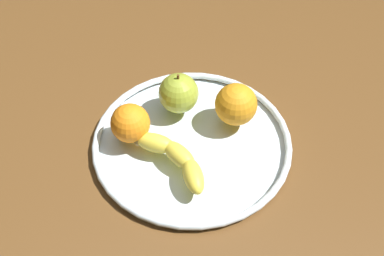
{
  "coord_description": "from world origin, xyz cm",
  "views": [
    {
      "loc": [
        -43.43,
        34.5,
        68.82
      ],
      "look_at": [
        0.0,
        0.0,
        4.8
      ],
      "focal_mm": 47.49,
      "sensor_mm": 36.0,
      "label": 1
    }
  ],
  "objects_px": {
    "orange_back_right": "(130,123)",
    "apple": "(179,93)",
    "fruit_bowl": "(192,143)",
    "banana": "(174,157)",
    "orange_center": "(236,104)"
  },
  "relations": [
    {
      "from": "apple",
      "to": "orange_back_right",
      "type": "relative_size",
      "value": 1.18
    },
    {
      "from": "fruit_bowl",
      "to": "orange_center",
      "type": "height_order",
      "value": "orange_center"
    },
    {
      "from": "orange_back_right",
      "to": "apple",
      "type": "bearing_deg",
      "value": -87.77
    },
    {
      "from": "banana",
      "to": "orange_center",
      "type": "relative_size",
      "value": 2.3
    },
    {
      "from": "banana",
      "to": "orange_center",
      "type": "distance_m",
      "value": 0.15
    },
    {
      "from": "orange_center",
      "to": "fruit_bowl",
      "type": "bearing_deg",
      "value": 83.71
    },
    {
      "from": "apple",
      "to": "orange_back_right",
      "type": "bearing_deg",
      "value": 92.23
    },
    {
      "from": "fruit_bowl",
      "to": "orange_back_right",
      "type": "height_order",
      "value": "orange_back_right"
    },
    {
      "from": "fruit_bowl",
      "to": "banana",
      "type": "xyz_separation_m",
      "value": [
        -0.02,
        0.05,
        0.02
      ]
    },
    {
      "from": "apple",
      "to": "banana",
      "type": "bearing_deg",
      "value": 138.89
    },
    {
      "from": "orange_center",
      "to": "orange_back_right",
      "type": "height_order",
      "value": "orange_center"
    },
    {
      "from": "orange_center",
      "to": "orange_back_right",
      "type": "bearing_deg",
      "value": 64.19
    },
    {
      "from": "fruit_bowl",
      "to": "apple",
      "type": "distance_m",
      "value": 0.09
    },
    {
      "from": "apple",
      "to": "orange_center",
      "type": "relative_size",
      "value": 1.07
    },
    {
      "from": "banana",
      "to": "orange_back_right",
      "type": "relative_size",
      "value": 2.54
    }
  ]
}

